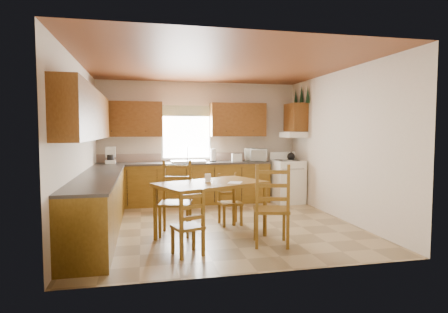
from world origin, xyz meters
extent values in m
plane|color=#957D53|center=(0.00, 0.00, 0.00)|extent=(4.50, 4.50, 0.00)
plane|color=brown|center=(0.00, 0.00, 2.70)|extent=(4.50, 4.50, 0.00)
plane|color=beige|center=(-2.25, 0.00, 1.35)|extent=(4.50, 4.50, 0.00)
plane|color=beige|center=(2.25, 0.00, 1.35)|extent=(4.50, 4.50, 0.00)
plane|color=beige|center=(0.00, 2.25, 1.35)|extent=(4.50, 4.50, 0.00)
plane|color=beige|center=(0.00, -2.25, 1.35)|extent=(4.50, 4.50, 0.00)
cube|color=brown|center=(-0.38, 1.95, 0.44)|extent=(3.75, 0.60, 0.88)
cube|color=brown|center=(-1.95, -0.15, 0.44)|extent=(0.60, 3.60, 0.88)
cube|color=#3D3935|center=(-0.38, 1.95, 0.90)|extent=(3.75, 0.63, 0.04)
cube|color=#3D3935|center=(-1.95, -0.15, 0.90)|extent=(0.63, 3.60, 0.04)
cube|color=gray|center=(-0.38, 2.24, 1.01)|extent=(3.75, 0.01, 0.18)
cube|color=brown|center=(-1.55, 2.08, 1.85)|extent=(1.41, 0.33, 0.75)
cube|color=brown|center=(0.86, 2.08, 1.85)|extent=(1.25, 0.33, 0.75)
cube|color=brown|center=(-2.08, -0.15, 1.85)|extent=(0.33, 3.60, 0.75)
cube|color=brown|center=(2.08, 1.65, 1.90)|extent=(0.33, 0.62, 0.62)
cube|color=white|center=(2.03, 1.65, 1.52)|extent=(0.44, 0.62, 0.12)
cube|color=white|center=(-0.30, 2.22, 1.55)|extent=(1.13, 0.02, 1.18)
cube|color=white|center=(-0.30, 2.21, 1.55)|extent=(1.05, 0.01, 1.10)
cube|color=#52703C|center=(-0.30, 2.19, 2.05)|extent=(1.19, 0.01, 0.24)
cube|color=silver|center=(-0.30, 1.95, 0.94)|extent=(0.75, 0.45, 0.04)
cone|color=black|center=(2.21, 1.33, 2.38)|extent=(0.22, 0.22, 0.36)
cone|color=black|center=(2.21, 1.65, 2.42)|extent=(0.22, 0.22, 0.36)
cone|color=black|center=(2.21, 1.97, 2.38)|extent=(0.22, 0.22, 0.36)
cube|color=white|center=(1.88, 1.61, 0.46)|extent=(0.67, 0.69, 0.93)
cube|color=white|center=(-1.93, 1.91, 1.08)|extent=(0.26, 0.28, 0.31)
cylinder|color=white|center=(0.26, 1.96, 1.06)|extent=(0.15, 0.15, 0.29)
cube|color=white|center=(0.80, 1.94, 1.01)|extent=(0.22, 0.14, 0.18)
imported|color=white|center=(1.24, 1.90, 1.06)|extent=(0.56, 0.48, 0.28)
cube|color=brown|center=(-0.28, -0.76, 0.42)|extent=(1.80, 1.45, 0.84)
cube|color=brown|center=(-0.71, -1.44, 0.43)|extent=(0.45, 0.44, 0.86)
cube|color=brown|center=(0.49, -1.25, 0.57)|extent=(0.58, 0.56, 1.15)
cube|color=brown|center=(-0.78, -0.45, 0.57)|extent=(0.57, 0.55, 1.13)
cube|color=brown|center=(0.18, -0.03, 0.43)|extent=(0.39, 0.38, 0.86)
cube|color=white|center=(0.06, -0.86, 0.84)|extent=(0.27, 0.30, 0.00)
cube|color=white|center=(-0.32, -0.71, 0.91)|extent=(0.09, 0.06, 0.13)
camera|label=1|loc=(-1.26, -6.19, 1.61)|focal=30.00mm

